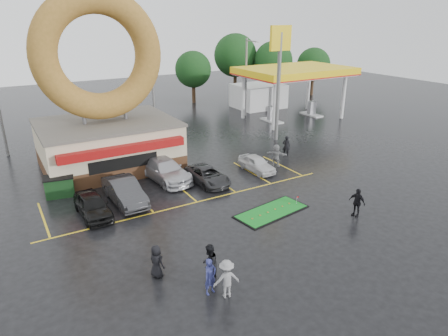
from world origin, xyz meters
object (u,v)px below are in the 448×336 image
car_dgrey (125,191)px  person_blue (210,276)px  gas_station (278,83)px  person_cameraman (357,202)px  donut_shop (105,112)px  car_white (257,164)px  streetlight_right (246,76)px  car_grey (207,176)px  putting_green (271,211)px  car_black (93,205)px  streetlight_mid (153,85)px  dumpster (60,187)px  car_silver (165,170)px  shell_sign (279,62)px

car_dgrey → person_blue: size_ratio=2.79×
gas_station → person_cameraman: 27.32m
donut_shop → car_white: 12.42m
streetlight_right → car_dgrey: 26.07m
car_grey → putting_green: size_ratio=0.85×
donut_shop → car_black: (-3.28, -8.06, -3.77)m
streetlight_mid → car_dgrey: (-8.05, -15.18, -4.00)m
gas_station → streetlight_mid: (-16.00, -0.02, 1.08)m
person_blue → dumpster: 14.58m
streetlight_right → car_black: (-22.28, -17.00, -4.09)m
streetlight_mid → person_blue: size_ratio=5.27×
streetlight_right → car_silver: 21.82m
shell_sign → putting_green: size_ratio=2.11×
person_blue → putting_green: (6.96, 4.84, -0.81)m
car_silver → person_cameraman: bearing=-62.1°
car_black → putting_green: size_ratio=0.81×
streetlight_mid → person_cameraman: size_ratio=5.03×
car_white → gas_station: bearing=45.9°
person_cameraman → car_silver: bearing=-157.9°
shell_sign → car_silver: shell_sign is taller
person_cameraman → donut_shop: bearing=-159.8°
donut_shop → streetlight_right: bearing=25.2°
streetlight_right → car_dgrey: streetlight_right is taller
putting_green → car_dgrey: bearing=141.2°
gas_station → streetlight_right: streetlight_right is taller
car_silver → car_black: bearing=-159.7°
streetlight_right → car_black: 28.33m
donut_shop → putting_green: 15.28m
car_dgrey → car_grey: 6.13m
gas_station → shell_sign: bearing=-128.1°
person_blue → car_grey: bearing=47.8°
car_silver → person_blue: 13.46m
car_dgrey → dumpster: car_dgrey is taller
streetlight_mid → donut_shop: bearing=-131.4°
shell_sign → car_black: 21.60m
gas_station → car_black: gas_station is taller
car_black → car_grey: size_ratio=0.95×
shell_sign → car_silver: bearing=-163.3°
shell_sign → car_white: shell_sign is taller
dumpster → person_blue: bearing=-64.7°
car_grey → putting_green: car_grey is taller
shell_sign → car_grey: bearing=-150.6°
shell_sign → car_dgrey: 19.32m
donut_shop → streetlight_right: donut_shop is taller
donut_shop → dumpster: 7.11m
shell_sign → putting_green: (-9.66, -12.21, -7.34)m
streetlight_mid → car_white: (2.54, -14.89, -4.17)m
gas_station → car_black: bearing=-148.6°
donut_shop → person_cameraman: 19.57m
putting_green → person_blue: bearing=-145.2°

